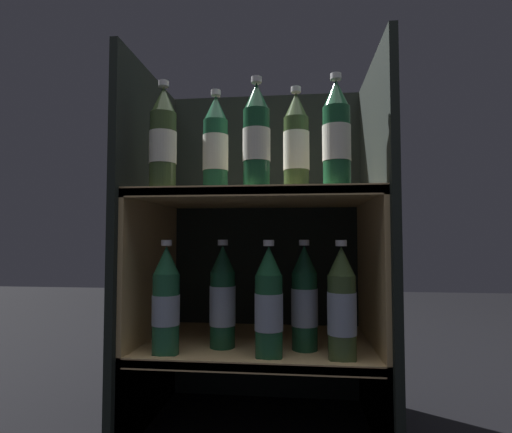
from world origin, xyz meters
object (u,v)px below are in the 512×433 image
at_px(bottle_upper_front_1, 257,138).
at_px(bottle_upper_front_2, 336,136).
at_px(bottle_lower_front_0, 166,302).
at_px(bottle_upper_back_1, 296,145).
at_px(bottle_lower_front_1, 269,304).
at_px(bottle_lower_front_2, 342,306).
at_px(bottle_lower_back_0, 223,299).
at_px(bottle_upper_front_0, 163,141).
at_px(bottle_upper_back_0, 216,147).
at_px(bottle_lower_back_1, 304,300).

xyz_separation_m(bottle_upper_front_1, bottle_upper_front_2, (0.19, 0.00, -0.00)).
distance_m(bottle_upper_front_2, bottle_lower_front_0, 0.57).
bearing_deg(bottle_upper_back_1, bottle_lower_front_1, -131.28).
bearing_deg(bottle_lower_front_2, bottle_lower_front_1, 180.00).
xyz_separation_m(bottle_upper_back_1, bottle_lower_back_0, (-0.19, 0.00, -0.39)).
height_order(bottle_upper_back_1, bottle_lower_front_1, bottle_upper_back_1).
relative_size(bottle_upper_front_0, bottle_upper_back_0, 1.00).
distance_m(bottle_upper_front_1, bottle_upper_back_0, 0.14).
xyz_separation_m(bottle_upper_front_1, bottle_lower_front_1, (0.03, 0.00, -0.40)).
xyz_separation_m(bottle_upper_back_1, bottle_lower_front_2, (0.10, -0.07, -0.39)).
bearing_deg(bottle_lower_back_0, bottle_upper_front_1, -38.12).
bearing_deg(bottle_lower_back_1, bottle_upper_front_2, -44.49).
height_order(bottle_upper_back_0, bottle_lower_front_1, bottle_upper_back_0).
bearing_deg(bottle_lower_front_0, bottle_lower_front_2, -0.00).
relative_size(bottle_lower_front_2, bottle_lower_back_0, 1.00).
height_order(bottle_lower_front_0, bottle_lower_front_2, same).
bearing_deg(bottle_upper_front_1, bottle_lower_front_0, 180.00).
height_order(bottle_upper_front_0, bottle_lower_back_1, bottle_upper_front_0).
relative_size(bottle_lower_front_1, bottle_lower_back_0, 1.00).
distance_m(bottle_upper_front_1, bottle_lower_back_1, 0.42).
height_order(bottle_upper_back_1, bottle_lower_back_0, bottle_upper_back_1).
distance_m(bottle_upper_back_1, bottle_lower_back_1, 0.39).
xyz_separation_m(bottle_upper_front_1, bottle_upper_back_1, (0.09, 0.07, -0.00)).
bearing_deg(bottle_upper_front_2, bottle_upper_back_1, 141.67).
relative_size(bottle_upper_front_2, bottle_lower_front_2, 1.00).
relative_size(bottle_upper_back_0, bottle_lower_back_0, 1.00).
xyz_separation_m(bottle_upper_front_0, bottle_lower_back_1, (0.35, 0.07, -0.40)).
xyz_separation_m(bottle_lower_front_2, bottle_lower_back_0, (-0.29, 0.07, -0.00)).
bearing_deg(bottle_lower_back_1, bottle_upper_back_0, -180.00).
relative_size(bottle_upper_front_0, bottle_upper_front_1, 1.00).
relative_size(bottle_upper_front_1, bottle_lower_back_0, 1.00).
bearing_deg(bottle_upper_back_1, bottle_lower_front_2, -36.09).
relative_size(bottle_lower_front_1, bottle_lower_front_2, 1.00).
bearing_deg(bottle_lower_back_1, bottle_lower_back_0, -180.00).
distance_m(bottle_upper_back_0, bottle_lower_back_0, 0.40).
height_order(bottle_upper_back_0, bottle_lower_front_2, bottle_upper_back_0).
xyz_separation_m(bottle_upper_front_1, bottle_lower_back_1, (0.11, 0.07, -0.40)).
bearing_deg(bottle_upper_front_0, bottle_upper_back_0, 32.84).
bearing_deg(bottle_upper_front_0, bottle_lower_back_0, 28.72).
height_order(bottle_upper_front_2, bottle_lower_front_0, bottle_upper_front_2).
distance_m(bottle_upper_front_0, bottle_upper_front_1, 0.23).
xyz_separation_m(bottle_upper_front_0, bottle_upper_front_1, (0.23, 0.00, 0.00)).
distance_m(bottle_upper_front_0, bottle_upper_back_0, 0.14).
bearing_deg(bottle_lower_front_1, bottle_lower_back_1, 41.63).
bearing_deg(bottle_lower_back_0, bottle_lower_front_0, -148.96).
bearing_deg(bottle_upper_front_2, bottle_lower_front_0, 180.00).
xyz_separation_m(bottle_upper_front_0, bottle_upper_front_2, (0.42, 0.00, -0.00)).
xyz_separation_m(bottle_upper_front_0, bottle_upper_back_1, (0.33, 0.07, -0.00)).
relative_size(bottle_upper_front_0, bottle_lower_back_0, 1.00).
bearing_deg(bottle_lower_front_2, bottle_upper_back_1, 143.91).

